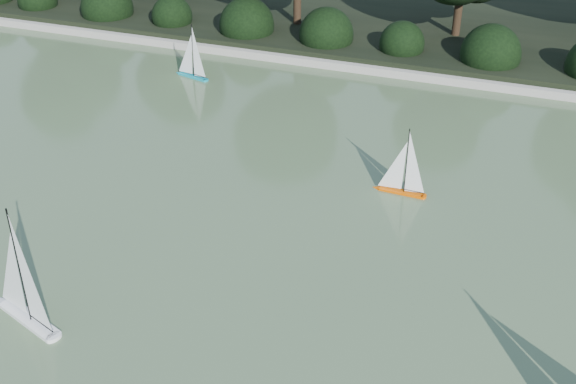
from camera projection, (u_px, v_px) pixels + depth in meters
The scene contains 7 objects.
ground at pixel (238, 327), 9.25m from camera, with size 80.00×80.00×0.00m, color #3E5231.
pond_coping at pixel (394, 72), 16.43m from camera, with size 40.00×0.35×0.18m, color gray.
far_bank at pixel (427, 17), 19.61m from camera, with size 40.00×8.00×0.30m, color black.
shrub_hedge at pixel (403, 44), 16.96m from camera, with size 29.10×1.10×1.10m.
sailboat_white_a at pixel (21, 300), 9.26m from camera, with size 1.33×0.63×1.85m.
sailboat_orange at pixel (398, 182), 11.99m from camera, with size 0.94×0.19×1.28m.
sailboat_teal at pixel (190, 68), 16.31m from camera, with size 0.96×0.40×1.32m.
Camera 1 is at (2.98, -6.36, 6.30)m, focal length 45.00 mm.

